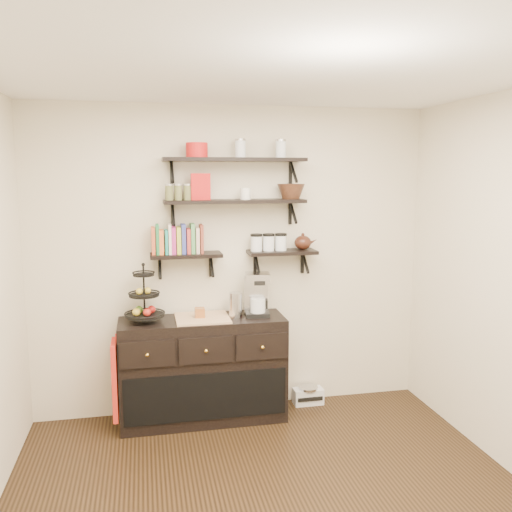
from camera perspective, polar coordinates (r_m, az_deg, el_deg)
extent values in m
cube|color=white|center=(3.09, 2.96, 19.49)|extent=(3.50, 3.50, 0.02)
cube|color=beige|center=(4.81, -2.47, -0.52)|extent=(3.50, 0.02, 2.70)
cube|color=black|center=(4.62, -2.27, 10.12)|extent=(1.20, 0.27, 0.03)
cube|color=black|center=(4.68, -8.88, 8.59)|extent=(0.02, 0.03, 0.20)
cube|color=black|center=(4.84, 3.64, 8.68)|extent=(0.02, 0.03, 0.20)
cube|color=black|center=(4.62, -2.24, 5.77)|extent=(1.20, 0.27, 0.03)
cube|color=black|center=(4.69, -8.78, 4.31)|extent=(0.02, 0.03, 0.20)
cube|color=black|center=(4.86, 3.60, 4.55)|extent=(0.02, 0.03, 0.20)
cube|color=black|center=(4.63, -7.37, 0.10)|extent=(0.60, 0.25, 0.03)
cube|color=black|center=(4.74, -10.10, -1.16)|extent=(0.02, 0.03, 0.20)
cube|color=black|center=(4.77, -4.81, -0.99)|extent=(0.03, 0.03, 0.20)
cube|color=black|center=(4.76, 2.76, 0.42)|extent=(0.60, 0.25, 0.03)
cube|color=black|center=(4.84, -0.10, -0.83)|extent=(0.03, 0.03, 0.20)
cube|color=black|center=(4.94, 4.90, -0.65)|extent=(0.02, 0.03, 0.20)
cube|color=#BD4C29|center=(4.60, -10.61, 1.43)|extent=(0.02, 0.15, 0.20)
cube|color=#1F6D38|center=(4.60, -10.20, 1.69)|extent=(0.03, 0.15, 0.24)
cube|color=orange|center=(4.60, -9.72, 1.52)|extent=(0.04, 0.15, 0.21)
cube|color=teal|center=(4.60, -9.28, 1.78)|extent=(0.03, 0.15, 0.25)
cube|color=#F5DFCC|center=(4.61, -8.85, 1.61)|extent=(0.03, 0.15, 0.22)
cube|color=#AF2876|center=(4.61, -8.36, 1.87)|extent=(0.04, 0.15, 0.26)
cube|color=gold|center=(4.61, -7.89, 1.70)|extent=(0.03, 0.15, 0.23)
cube|color=#333B8E|center=(4.61, -7.44, 1.52)|extent=(0.03, 0.15, 0.20)
cube|color=#AF3430|center=(4.61, -6.94, 1.79)|extent=(0.04, 0.15, 0.24)
cube|color=#4A884E|center=(4.62, -6.45, 1.62)|extent=(0.03, 0.15, 0.21)
cube|color=#CAAC97|center=(4.62, -6.00, 1.87)|extent=(0.03, 0.15, 0.25)
cube|color=brown|center=(4.63, -5.56, 1.70)|extent=(0.02, 0.15, 0.22)
cylinder|color=silver|center=(4.70, 0.03, 1.31)|extent=(0.10, 0.10, 0.13)
cylinder|color=silver|center=(4.73, 1.34, 1.34)|extent=(0.10, 0.10, 0.13)
cylinder|color=silver|center=(4.75, 2.63, 1.37)|extent=(0.10, 0.10, 0.13)
cube|color=black|center=(4.78, -5.59, -11.81)|extent=(1.40, 0.45, 0.90)
cube|color=tan|center=(4.64, -5.67, -6.50)|extent=(0.45, 0.41, 0.02)
sphere|color=gold|center=(4.43, -11.37, -10.18)|extent=(0.04, 0.04, 0.04)
sphere|color=gold|center=(4.45, -5.27, -9.94)|extent=(0.04, 0.04, 0.04)
sphere|color=gold|center=(4.53, 0.69, -9.59)|extent=(0.04, 0.04, 0.04)
cylinder|color=black|center=(4.56, -11.70, -3.94)|extent=(0.02, 0.02, 0.47)
cylinder|color=black|center=(4.60, -11.63, -6.13)|extent=(0.32, 0.32, 0.01)
cylinder|color=black|center=(4.56, -11.69, -4.06)|extent=(0.25, 0.25, 0.02)
cylinder|color=black|center=(4.53, -11.76, -1.95)|extent=(0.17, 0.17, 0.02)
sphere|color=#B21914|center=(4.63, -10.94, -5.54)|extent=(0.07, 0.07, 0.07)
sphere|color=gold|center=(4.55, -12.18, -3.67)|extent=(0.06, 0.06, 0.06)
cube|color=brown|center=(4.62, -5.94, -5.94)|extent=(0.08, 0.08, 0.08)
cube|color=black|center=(4.71, 0.14, -6.10)|extent=(0.23, 0.21, 0.04)
cube|color=silver|center=(4.73, -0.02, -4.05)|extent=(0.21, 0.10, 0.32)
cube|color=silver|center=(4.63, 0.14, -2.21)|extent=(0.23, 0.21, 0.07)
cylinder|color=silver|center=(4.67, 0.19, -5.22)|extent=(0.15, 0.15, 0.12)
cylinder|color=silver|center=(4.63, -2.17, -5.19)|extent=(0.11, 0.11, 0.22)
cube|color=#B31C13|center=(4.67, -14.61, -12.47)|extent=(0.04, 0.27, 0.64)
cube|color=silver|center=(5.21, 5.49, -14.47)|extent=(0.27, 0.14, 0.15)
cylinder|color=silver|center=(5.18, 5.51, -13.64)|extent=(0.18, 0.18, 0.02)
cube|color=black|center=(5.15, 5.74, -14.78)|extent=(0.24, 0.01, 0.04)
cube|color=red|center=(4.58, -5.85, 7.27)|extent=(0.16, 0.07, 0.22)
cylinder|color=white|center=(4.63, -1.12, 6.57)|extent=(0.09, 0.09, 0.10)
cylinder|color=red|center=(4.58, -6.25, 11.02)|extent=(0.18, 0.18, 0.12)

